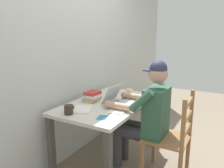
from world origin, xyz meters
name	(u,v)px	position (x,y,z in m)	size (l,w,h in m)	color
ground_plane	(108,158)	(0.00, 0.00, 0.00)	(8.00, 8.00, 0.00)	gray
back_wall	(74,49)	(0.00, 0.47, 1.30)	(6.00, 0.04, 2.60)	beige
desk	(108,110)	(0.00, 0.00, 0.62)	(1.26, 0.78, 0.71)	beige
seated_person	(147,112)	(0.01, -0.46, 0.67)	(0.50, 0.60, 1.23)	#2D5642
wooden_chair	(172,138)	(0.01, -0.74, 0.45)	(0.42, 0.42, 0.92)	olive
laptop	(120,100)	(0.00, -0.16, 0.76)	(0.33, 0.33, 0.21)	#ADAFB2
computer_mouse	(135,97)	(0.29, -0.21, 0.73)	(0.06, 0.10, 0.03)	#ADAFB2
coffee_mug_white	(130,92)	(0.37, -0.10, 0.76)	(0.11, 0.08, 0.09)	beige
coffee_mug_dark	(69,110)	(-0.51, 0.14, 0.76)	(0.13, 0.09, 0.09)	#38281E
book_stack_main	(93,97)	(-0.04, 0.18, 0.77)	(0.21, 0.17, 0.11)	gold
paper_pile_near_laptop	(82,109)	(-0.35, 0.10, 0.72)	(0.23, 0.17, 0.01)	white
paper_pile_back_corner	(129,100)	(0.17, -0.18, 0.72)	(0.20, 0.19, 0.01)	silver
paper_pile_side	(118,110)	(-0.18, -0.23, 0.72)	(0.25, 0.17, 0.01)	white
landscape_photo_print	(102,117)	(-0.43, -0.19, 0.71)	(0.13, 0.09, 0.00)	teal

